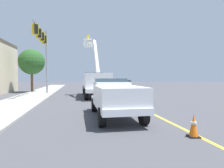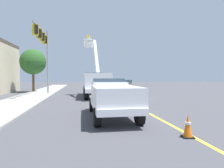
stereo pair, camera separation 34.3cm
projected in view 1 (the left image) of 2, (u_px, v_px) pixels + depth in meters
The scene contains 11 objects.
ground at pixel (119, 97), 20.12m from camera, with size 120.00×120.00×0.00m, color #47474C.
sidewalk_far_side at pixel (28, 98), 18.49m from camera, with size 60.00×3.60×0.12m, color #9E9E99.
lane_centre_stripe at pixel (119, 97), 20.12m from camera, with size 50.00×0.16×0.01m, color yellow.
utility_bucket_truck at pixel (95, 82), 20.96m from camera, with size 8.52×4.00×6.99m.
service_pickup_truck at pixel (115, 96), 10.19m from camera, with size 5.90×3.12×2.06m.
passing_minivan at pixel (123, 85), 28.92m from camera, with size 5.07×2.77×1.69m.
traffic_cone_leading at pixel (194, 126), 6.87m from camera, with size 0.40×0.40×0.83m.
traffic_cone_mid_front at pixel (127, 98), 15.83m from camera, with size 0.40×0.40×0.84m.
traffic_cone_mid_rear at pixel (107, 90), 25.45m from camera, with size 0.40×0.40×0.79m.
traffic_signal_mast at pixel (43, 45), 21.28m from camera, with size 7.31×1.62×7.85m.
street_tree_right at pixel (32, 62), 26.39m from camera, with size 3.51×3.51×5.97m.
Camera 1 is at (-20.05, 0.55, 2.16)m, focal length 30.79 mm.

